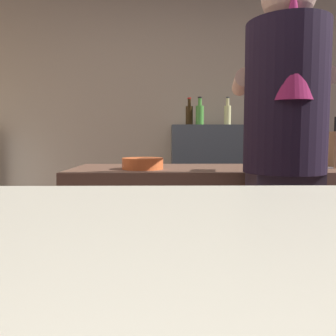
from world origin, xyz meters
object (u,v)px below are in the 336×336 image
(mixing_bowl, at_px, (143,164))
(bottle_hot_sauce, at_px, (200,114))
(chefs_knife, at_px, (309,168))
(bartender, at_px, (284,152))
(bottle_olive_oil, at_px, (189,115))
(bottle_soy, at_px, (228,114))

(mixing_bowl, xyz_separation_m, bottle_hot_sauce, (0.43, 1.28, 0.35))
(chefs_knife, relative_size, bottle_hot_sauce, 0.96)
(bartender, relative_size, bottle_hot_sauce, 7.14)
(bartender, distance_m, mixing_bowl, 0.72)
(bartender, xyz_separation_m, bottle_olive_oil, (-0.28, 1.66, 0.27))
(bartender, relative_size, chefs_knife, 7.44)
(bartender, distance_m, chefs_knife, 0.50)
(bartender, height_order, chefs_knife, bartender)
(chefs_knife, height_order, bottle_olive_oil, bottle_olive_oil)
(bartender, bearing_deg, bottle_hot_sauce, 15.23)
(bottle_hot_sauce, bearing_deg, chefs_knife, -69.37)
(bottle_olive_oil, height_order, bottle_soy, bottle_soy)
(bartender, distance_m, bottle_soy, 1.68)
(chefs_knife, height_order, bottle_hot_sauce, bottle_hot_sauce)
(mixing_bowl, height_order, bottle_soy, bottle_soy)
(bartender, relative_size, bottle_soy, 7.13)
(bottle_hot_sauce, xyz_separation_m, bottle_olive_oil, (-0.09, 0.01, -0.00))
(bottle_hot_sauce, height_order, bottle_soy, same)
(bottle_soy, bearing_deg, bartender, -92.23)
(mixing_bowl, bearing_deg, bottle_olive_oil, 75.22)
(bottle_hot_sauce, relative_size, bottle_soy, 1.00)
(bartender, bearing_deg, bottle_olive_oil, 18.32)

